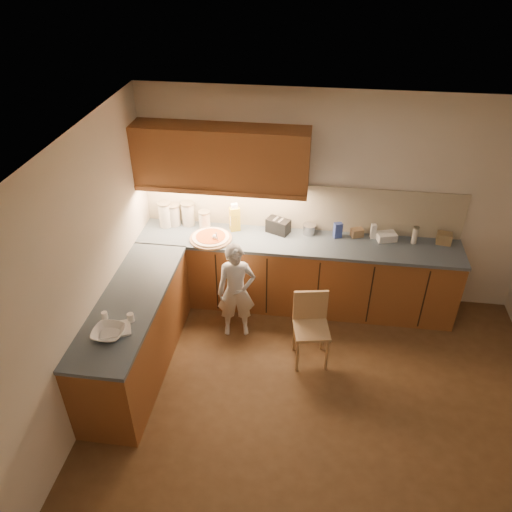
# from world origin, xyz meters

# --- Properties ---
(room) EXTENTS (4.54, 4.50, 2.62)m
(room) POSITION_xyz_m (0.00, 0.00, 1.68)
(room) COLOR #52361C
(room) RESTS_ON ground
(l_counter) EXTENTS (3.77, 2.62, 0.92)m
(l_counter) POSITION_xyz_m (-0.92, 1.25, 0.46)
(l_counter) COLOR brown
(l_counter) RESTS_ON ground
(backsplash) EXTENTS (3.75, 0.02, 0.58)m
(backsplash) POSITION_xyz_m (-0.38, 1.99, 1.21)
(backsplash) COLOR #BEB293
(backsplash) RESTS_ON l_counter
(upper_cabinets) EXTENTS (1.95, 0.36, 0.73)m
(upper_cabinets) POSITION_xyz_m (-1.27, 1.82, 1.85)
(upper_cabinets) COLOR brown
(upper_cabinets) RESTS_ON ground
(pizza_on_board) EXTENTS (0.49, 0.49, 0.20)m
(pizza_on_board) POSITION_xyz_m (-1.39, 1.59, 0.94)
(pizza_on_board) COLOR tan
(pizza_on_board) RESTS_ON l_counter
(child) EXTENTS (0.48, 0.36, 1.18)m
(child) POSITION_xyz_m (-1.01, 1.08, 0.59)
(child) COLOR silver
(child) RESTS_ON ground
(wooden_chair) EXTENTS (0.43, 0.43, 0.82)m
(wooden_chair) POSITION_xyz_m (-0.16, 0.80, 0.47)
(wooden_chair) COLOR tan
(wooden_chair) RESTS_ON ground
(mixing_bowl) EXTENTS (0.29, 0.29, 0.07)m
(mixing_bowl) POSITION_xyz_m (-1.95, -0.13, 0.96)
(mixing_bowl) COLOR white
(mixing_bowl) RESTS_ON l_counter
(canister_a) EXTENTS (0.16, 0.16, 0.32)m
(canister_a) POSITION_xyz_m (-1.99, 1.82, 1.08)
(canister_a) COLOR white
(canister_a) RESTS_ON l_counter
(canister_b) EXTENTS (0.16, 0.16, 0.27)m
(canister_b) POSITION_xyz_m (-1.90, 1.86, 1.06)
(canister_b) COLOR beige
(canister_b) RESTS_ON l_counter
(canister_c) EXTENTS (0.16, 0.16, 0.30)m
(canister_c) POSITION_xyz_m (-1.73, 1.89, 1.07)
(canister_c) COLOR beige
(canister_c) RESTS_ON l_counter
(canister_d) EXTENTS (0.14, 0.14, 0.23)m
(canister_d) POSITION_xyz_m (-1.51, 1.83, 1.04)
(canister_d) COLOR silver
(canister_d) RESTS_ON l_counter
(oil_jug) EXTENTS (0.14, 0.13, 0.35)m
(oil_jug) POSITION_xyz_m (-1.14, 1.84, 1.08)
(oil_jug) COLOR gold
(oil_jug) RESTS_ON l_counter
(toaster) EXTENTS (0.31, 0.25, 0.18)m
(toaster) POSITION_xyz_m (-0.62, 1.86, 1.01)
(toaster) COLOR black
(toaster) RESTS_ON l_counter
(steel_pot) EXTENTS (0.16, 0.16, 0.12)m
(steel_pot) POSITION_xyz_m (-0.26, 1.88, 0.98)
(steel_pot) COLOR #A4A3A8
(steel_pot) RESTS_ON l_counter
(blue_box) EXTENTS (0.11, 0.10, 0.19)m
(blue_box) POSITION_xyz_m (0.08, 1.84, 1.01)
(blue_box) COLOR #384CA8
(blue_box) RESTS_ON l_counter
(card_box_a) EXTENTS (0.16, 0.14, 0.10)m
(card_box_a) POSITION_xyz_m (0.31, 1.89, 0.97)
(card_box_a) COLOR tan
(card_box_a) RESTS_ON l_counter
(white_bottle) EXTENTS (0.07, 0.07, 0.18)m
(white_bottle) POSITION_xyz_m (0.49, 1.88, 1.01)
(white_bottle) COLOR white
(white_bottle) RESTS_ON l_counter
(flat_pack) EXTENTS (0.25, 0.21, 0.09)m
(flat_pack) POSITION_xyz_m (0.64, 1.86, 0.96)
(flat_pack) COLOR white
(flat_pack) RESTS_ON l_counter
(tall_jar) EXTENTS (0.07, 0.07, 0.21)m
(tall_jar) POSITION_xyz_m (0.95, 1.83, 1.03)
(tall_jar) COLOR white
(tall_jar) RESTS_ON l_counter
(card_box_b) EXTENTS (0.18, 0.15, 0.13)m
(card_box_b) POSITION_xyz_m (1.29, 1.88, 0.98)
(card_box_b) COLOR #987D52
(card_box_b) RESTS_ON l_counter
(dough_cloth) EXTENTS (0.33, 0.30, 0.02)m
(dough_cloth) POSITION_xyz_m (-1.92, -0.05, 0.93)
(dough_cloth) COLOR white
(dough_cloth) RESTS_ON l_counter
(spice_jar_a) EXTENTS (0.07, 0.07, 0.07)m
(spice_jar_a) POSITION_xyz_m (-2.08, 0.09, 0.96)
(spice_jar_a) COLOR white
(spice_jar_a) RESTS_ON l_counter
(spice_jar_b) EXTENTS (0.07, 0.07, 0.08)m
(spice_jar_b) POSITION_xyz_m (-1.82, 0.09, 0.96)
(spice_jar_b) COLOR white
(spice_jar_b) RESTS_ON l_counter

